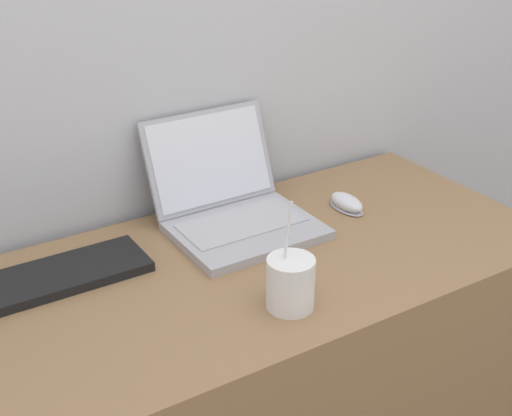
% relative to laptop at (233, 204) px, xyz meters
% --- Properties ---
extents(desk, '(1.29, 0.61, 0.72)m').
position_rel_laptop_xyz_m(desk, '(-0.04, -0.16, -0.41)').
color(desk, '#936D47').
rests_on(desk, ground_plane).
extents(laptop, '(0.31, 0.33, 0.23)m').
position_rel_laptop_xyz_m(laptop, '(0.00, 0.00, 0.00)').
color(laptop, '#ADADB2').
rests_on(laptop, desk).
extents(drink_cup, '(0.09, 0.09, 0.21)m').
position_rel_laptop_xyz_m(drink_cup, '(-0.08, -0.34, 0.00)').
color(drink_cup, white).
rests_on(drink_cup, desk).
extents(computer_mouse, '(0.05, 0.11, 0.03)m').
position_rel_laptop_xyz_m(computer_mouse, '(0.27, -0.07, -0.04)').
color(computer_mouse, '#B2B2B7').
rests_on(computer_mouse, desk).
extents(external_keyboard, '(0.38, 0.14, 0.02)m').
position_rel_laptop_xyz_m(external_keyboard, '(-0.43, -0.02, -0.04)').
color(external_keyboard, black).
rests_on(external_keyboard, desk).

